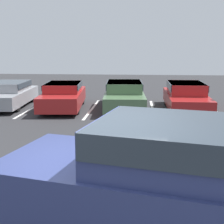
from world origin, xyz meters
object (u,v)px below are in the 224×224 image
at_px(parked_sedan_c, 124,94).
at_px(parked_sedan_d, 186,96).
at_px(pickup_truck, 185,184).
at_px(parked_sedan_a, 9,93).
at_px(parked_sedan_b, 63,95).

bearing_deg(parked_sedan_c, parked_sedan_d, 81.32).
distance_m(pickup_truck, parked_sedan_c, 10.55).
xyz_separation_m(parked_sedan_a, parked_sedan_d, (8.53, -0.29, 0.04)).
bearing_deg(parked_sedan_d, parked_sedan_a, -91.64).
relative_size(parked_sedan_b, parked_sedan_d, 0.97).
xyz_separation_m(pickup_truck, parked_sedan_a, (-7.06, 10.48, -0.25)).
bearing_deg(parked_sedan_b, parked_sedan_c, 91.17).
relative_size(pickup_truck, parked_sedan_a, 1.26).
height_order(parked_sedan_a, parked_sedan_c, parked_sedan_c).
distance_m(parked_sedan_c, parked_sedan_d, 2.86).
bearing_deg(pickup_truck, parked_sedan_d, 94.65).
distance_m(parked_sedan_a, parked_sedan_c, 5.69).
bearing_deg(parked_sedan_c, parked_sedan_b, -86.69).
xyz_separation_m(parked_sedan_a, parked_sedan_b, (2.81, -0.34, 0.01)).
xyz_separation_m(pickup_truck, parked_sedan_b, (-4.25, 10.13, -0.25)).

